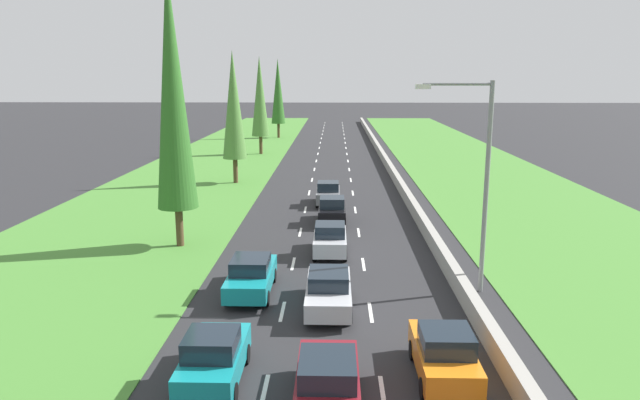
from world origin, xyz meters
The scene contains 18 objects.
ground_plane centered at (0.00, 60.00, 0.00)m, with size 300.00×300.00×0.00m, color #28282B.
grass_verge_left centered at (-12.65, 60.00, 0.02)m, with size 14.00×140.00×0.04m, color #478433.
grass_verge_right centered at (14.35, 60.00, 0.02)m, with size 14.00×140.00×0.04m, color #478433.
median_barrier centered at (5.70, 60.00, 0.42)m, with size 0.44×120.00×0.85m, color #9E9B93.
lane_markings centered at (0.00, 60.00, 0.01)m, with size 3.64×116.00×0.01m.
maroon_sedan_centre_lane centered at (0.13, 14.08, 0.81)m, with size 1.82×4.50×1.64m.
silver_sedan_centre_lane centered at (0.08, 21.28, 0.81)m, with size 1.82×4.50×1.64m.
silver_hatchback_centre_lane centered at (0.07, 28.61, 0.84)m, with size 1.74×3.90×1.72m.
teal_hatchback_left_lane centered at (-3.32, 15.47, 0.84)m, with size 1.74×3.90×1.72m.
black_hatchback_centre_lane centered at (0.14, 35.34, 0.84)m, with size 1.74×3.90×1.72m.
orange_hatchback_right_lane centered at (3.68, 15.88, 0.84)m, with size 1.74×3.90×1.72m.
teal_sedan_left_lane centered at (-3.26, 22.94, 0.81)m, with size 1.82×4.50×1.64m.
grey_hatchback_centre_lane centered at (-0.17, 40.74, 0.84)m, with size 1.74×3.90×1.72m.
poplar_tree_second centered at (-8.18, 29.92, 8.50)m, with size 2.17×2.17×14.90m.
poplar_tree_third centered at (-8.37, 49.23, 6.73)m, with size 2.08×2.08×11.36m.
poplar_tree_fourth centered at (-8.58, 68.56, 6.82)m, with size 2.09×2.09×11.54m.
poplar_tree_fifth centered at (-8.28, 87.54, 6.95)m, with size 2.09×2.09×11.79m.
street_light_mast centered at (6.31, 23.45, 5.23)m, with size 3.20×0.28×9.00m.
Camera 1 is at (0.30, -0.55, 9.15)m, focal length 32.55 mm.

